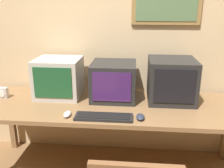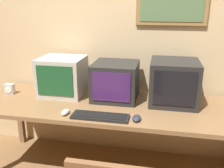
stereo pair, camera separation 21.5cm
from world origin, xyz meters
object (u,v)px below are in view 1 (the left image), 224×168
object	(u,v)px
keyboard_main	(104,117)
desk_clock	(3,93)
monitor_center	(114,81)
monitor_left	(59,78)
mouse_far_corner	(67,114)
mouse_near_keyboard	(140,117)
monitor_right	(171,80)

from	to	relation	value
keyboard_main	desk_clock	distance (m)	1.07
monitor_center	monitor_left	bearing A→B (deg)	178.98
monitor_center	mouse_far_corner	xyz separation A→B (m)	(-0.33, -0.43, -0.15)
monitor_left	mouse_near_keyboard	xyz separation A→B (m)	(0.77, -0.44, -0.17)
monitor_left	desk_clock	world-z (taller)	monitor_left
monitor_left	mouse_far_corner	xyz separation A→B (m)	(0.19, -0.44, -0.16)
monitor_right	mouse_near_keyboard	size ratio (longest dim) A/B	3.82
monitor_right	keyboard_main	world-z (taller)	monitor_right
keyboard_main	mouse_far_corner	size ratio (longest dim) A/B	4.18
mouse_far_corner	monitor_left	bearing A→B (deg)	113.24
desk_clock	keyboard_main	bearing A→B (deg)	-19.47
desk_clock	monitor_left	bearing A→B (deg)	10.74
monitor_center	monitor_right	world-z (taller)	monitor_right
monitor_right	mouse_near_keyboard	bearing A→B (deg)	-123.19
monitor_left	monitor_center	world-z (taller)	monitor_left
monitor_left	keyboard_main	xyz separation A→B (m)	(0.48, -0.45, -0.17)
monitor_center	monitor_right	size ratio (longest dim) A/B	0.98
monitor_right	keyboard_main	xyz separation A→B (m)	(-0.56, -0.44, -0.18)
keyboard_main	mouse_near_keyboard	size ratio (longest dim) A/B	4.09
monitor_center	desk_clock	xyz separation A→B (m)	(-1.05, -0.09, -0.12)
monitor_center	mouse_far_corner	distance (m)	0.57
monitor_left	monitor_right	bearing A→B (deg)	-0.75
monitor_right	mouse_near_keyboard	xyz separation A→B (m)	(-0.28, -0.43, -0.17)
monitor_right	desk_clock	size ratio (longest dim) A/B	4.26
mouse_far_corner	desk_clock	distance (m)	0.79
mouse_near_keyboard	mouse_far_corner	world-z (taller)	mouse_far_corner
monitor_right	mouse_far_corner	bearing A→B (deg)	-153.33
mouse_far_corner	mouse_near_keyboard	bearing A→B (deg)	0.32
monitor_center	desk_clock	world-z (taller)	monitor_center
monitor_center	keyboard_main	xyz separation A→B (m)	(-0.04, -0.45, -0.16)
monitor_center	mouse_near_keyboard	xyz separation A→B (m)	(0.24, -0.43, -0.15)
mouse_far_corner	monitor_right	bearing A→B (deg)	26.67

